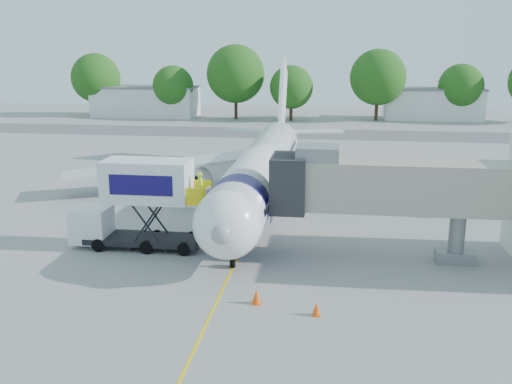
# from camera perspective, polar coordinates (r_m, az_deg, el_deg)

# --- Properties ---
(ground) EXTENTS (160.00, 160.00, 0.00)m
(ground) POSITION_cam_1_polar(r_m,az_deg,el_deg) (41.16, -0.03, -2.66)
(ground) COLOR #9A9A97
(ground) RESTS_ON ground
(guidance_line) EXTENTS (0.15, 70.00, 0.01)m
(guidance_line) POSITION_cam_1_polar(r_m,az_deg,el_deg) (41.16, -0.03, -2.66)
(guidance_line) COLOR yellow
(guidance_line) RESTS_ON ground
(taxiway_strip) EXTENTS (120.00, 10.00, 0.01)m
(taxiway_strip) POSITION_cam_1_polar(r_m,az_deg,el_deg) (82.07, 3.96, 5.85)
(taxiway_strip) COLOR #59595B
(taxiway_strip) RESTS_ON ground
(aircraft) EXTENTS (34.17, 37.73, 11.35)m
(aircraft) POSITION_cam_1_polar(r_m,az_deg,el_deg) (44.39, 0.69, 2.52)
(aircraft) COLOR silver
(aircraft) RESTS_ON ground
(jet_bridge) EXTENTS (13.90, 3.20, 6.60)m
(jet_bridge) POSITION_cam_1_polar(r_m,az_deg,el_deg) (33.02, 12.16, 0.55)
(jet_bridge) COLOR #9C9685
(jet_bridge) RESTS_ON ground
(catering_hiloader) EXTENTS (8.50, 2.44, 5.50)m
(catering_hiloader) POSITION_cam_1_polar(r_m,az_deg,el_deg) (35.28, -11.73, -1.21)
(catering_hiloader) COLOR black
(catering_hiloader) RESTS_ON ground
(ground_tug) EXTENTS (4.08, 2.52, 1.53)m
(ground_tug) POSITION_cam_1_polar(r_m,az_deg,el_deg) (25.64, -10.63, -11.88)
(ground_tug) COLOR silver
(ground_tug) RESTS_ON ground
(safety_cone_a) EXTENTS (0.40, 0.40, 0.64)m
(safety_cone_a) POSITION_cam_1_polar(r_m,az_deg,el_deg) (26.90, 6.07, -11.57)
(safety_cone_a) COLOR #FA4E0D
(safety_cone_a) RESTS_ON ground
(safety_cone_b) EXTENTS (0.48, 0.48, 0.76)m
(safety_cone_b) POSITION_cam_1_polar(r_m,az_deg,el_deg) (27.86, 0.05, -10.42)
(safety_cone_b) COLOR #FA4E0D
(safety_cone_b) RESTS_ON ground
(outbuilding_left) EXTENTS (18.40, 8.40, 5.30)m
(outbuilding_left) POSITION_cam_1_polar(r_m,az_deg,el_deg) (104.89, -10.95, 8.93)
(outbuilding_left) COLOR silver
(outbuilding_left) RESTS_ON ground
(outbuilding_right) EXTENTS (16.40, 7.40, 5.30)m
(outbuilding_right) POSITION_cam_1_polar(r_m,az_deg,el_deg) (102.80, 17.24, 8.45)
(outbuilding_right) COLOR silver
(outbuilding_right) RESTS_ON ground
(tree_a) EXTENTS (8.63, 8.63, 11.00)m
(tree_a) POSITION_cam_1_polar(r_m,az_deg,el_deg) (107.00, -15.73, 10.92)
(tree_a) COLOR #382314
(tree_a) RESTS_ON ground
(tree_b) EXTENTS (7.05, 7.05, 8.99)m
(tree_b) POSITION_cam_1_polar(r_m,az_deg,el_deg) (100.95, -8.29, 10.43)
(tree_b) COLOR #382314
(tree_b) RESTS_ON ground
(tree_c) EXTENTS (9.81, 9.81, 12.50)m
(tree_c) POSITION_cam_1_polar(r_m,az_deg,el_deg) (98.36, -2.05, 11.72)
(tree_c) COLOR #382314
(tree_c) RESTS_ON ground
(tree_d) EXTENTS (7.17, 7.17, 9.15)m
(tree_d) POSITION_cam_1_polar(r_m,az_deg,el_deg) (96.02, 3.55, 10.41)
(tree_d) COLOR #382314
(tree_d) RESTS_ON ground
(tree_e) EXTENTS (9.24, 9.24, 11.78)m
(tree_e) POSITION_cam_1_polar(r_m,az_deg,el_deg) (98.16, 12.10, 11.16)
(tree_e) COLOR #382314
(tree_e) RESTS_ON ground
(tree_f) EXTENTS (7.37, 7.37, 9.39)m
(tree_f) POSITION_cam_1_polar(r_m,az_deg,el_deg) (101.78, 19.80, 9.92)
(tree_f) COLOR #382314
(tree_f) RESTS_ON ground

